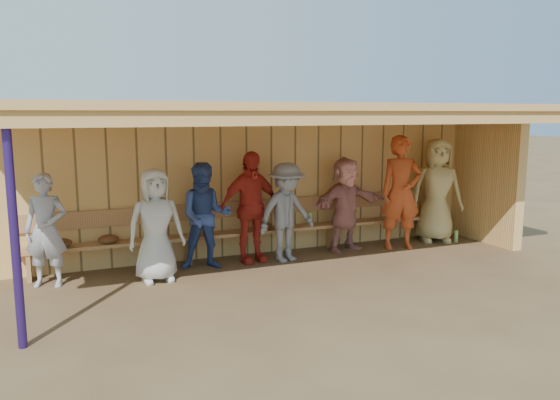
{
  "coord_description": "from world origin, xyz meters",
  "views": [
    {
      "loc": [
        -3.23,
        -7.29,
        2.37
      ],
      "look_at": [
        0.0,
        0.35,
        1.05
      ],
      "focal_mm": 35.0,
      "sensor_mm": 36.0,
      "label": 1
    }
  ],
  "objects_px": {
    "player_a": "(46,230)",
    "player_b": "(156,225)",
    "player_f": "(346,204)",
    "bench": "(262,224)",
    "player_h": "(437,190)",
    "player_d": "(250,207)",
    "player_g": "(401,193)",
    "player_e": "(286,212)",
    "player_c": "(206,216)"
  },
  "relations": [
    {
      "from": "player_b",
      "to": "player_e",
      "type": "relative_size",
      "value": 1.01
    },
    {
      "from": "player_a",
      "to": "player_b",
      "type": "xyz_separation_m",
      "value": [
        1.43,
        -0.34,
        0.02
      ]
    },
    {
      "from": "player_a",
      "to": "bench",
      "type": "distance_m",
      "value": 3.38
    },
    {
      "from": "bench",
      "to": "player_e",
      "type": "bearing_deg",
      "value": -67.44
    },
    {
      "from": "player_a",
      "to": "player_h",
      "type": "relative_size",
      "value": 0.82
    },
    {
      "from": "player_c",
      "to": "player_d",
      "type": "relative_size",
      "value": 0.92
    },
    {
      "from": "player_d",
      "to": "player_c",
      "type": "bearing_deg",
      "value": -179.95
    },
    {
      "from": "player_f",
      "to": "bench",
      "type": "bearing_deg",
      "value": 154.77
    },
    {
      "from": "player_e",
      "to": "player_f",
      "type": "relative_size",
      "value": 0.97
    },
    {
      "from": "player_b",
      "to": "player_d",
      "type": "height_order",
      "value": "player_d"
    },
    {
      "from": "player_c",
      "to": "player_f",
      "type": "distance_m",
      "value": 2.52
    },
    {
      "from": "player_b",
      "to": "player_h",
      "type": "bearing_deg",
      "value": 0.84
    },
    {
      "from": "player_b",
      "to": "player_c",
      "type": "xyz_separation_m",
      "value": [
        0.82,
        0.34,
        0.01
      ]
    },
    {
      "from": "player_e",
      "to": "player_g",
      "type": "bearing_deg",
      "value": -13.83
    },
    {
      "from": "player_b",
      "to": "player_e",
      "type": "distance_m",
      "value": 2.14
    },
    {
      "from": "player_h",
      "to": "player_a",
      "type": "bearing_deg",
      "value": -157.47
    },
    {
      "from": "player_e",
      "to": "player_f",
      "type": "xyz_separation_m",
      "value": [
        1.21,
        0.21,
        0.02
      ]
    },
    {
      "from": "player_c",
      "to": "player_g",
      "type": "bearing_deg",
      "value": 11.65
    },
    {
      "from": "player_a",
      "to": "player_g",
      "type": "distance_m",
      "value": 5.74
    },
    {
      "from": "player_a",
      "to": "player_f",
      "type": "relative_size",
      "value": 0.96
    },
    {
      "from": "player_a",
      "to": "player_d",
      "type": "relative_size",
      "value": 0.88
    },
    {
      "from": "player_f",
      "to": "player_h",
      "type": "bearing_deg",
      "value": -14.07
    },
    {
      "from": "player_a",
      "to": "bench",
      "type": "height_order",
      "value": "player_a"
    },
    {
      "from": "player_g",
      "to": "player_a",
      "type": "bearing_deg",
      "value": -166.05
    },
    {
      "from": "player_b",
      "to": "player_g",
      "type": "distance_m",
      "value": 4.32
    },
    {
      "from": "player_c",
      "to": "player_d",
      "type": "xyz_separation_m",
      "value": [
        0.76,
        0.1,
        0.07
      ]
    },
    {
      "from": "player_e",
      "to": "player_g",
      "type": "xyz_separation_m",
      "value": [
        2.18,
        -0.02,
        0.2
      ]
    },
    {
      "from": "player_f",
      "to": "bench",
      "type": "height_order",
      "value": "player_f"
    },
    {
      "from": "player_f",
      "to": "player_e",
      "type": "bearing_deg",
      "value": 176.96
    },
    {
      "from": "player_b",
      "to": "player_g",
      "type": "relative_size",
      "value": 0.81
    },
    {
      "from": "player_b",
      "to": "player_e",
      "type": "xyz_separation_m",
      "value": [
        2.13,
        0.26,
        -0.01
      ]
    },
    {
      "from": "player_d",
      "to": "bench",
      "type": "xyz_separation_m",
      "value": [
        0.33,
        0.34,
        -0.37
      ]
    },
    {
      "from": "player_e",
      "to": "player_h",
      "type": "distance_m",
      "value": 3.13
    },
    {
      "from": "player_a",
      "to": "player_e",
      "type": "height_order",
      "value": "player_e"
    },
    {
      "from": "player_a",
      "to": "player_d",
      "type": "bearing_deg",
      "value": 22.63
    },
    {
      "from": "player_c",
      "to": "player_e",
      "type": "relative_size",
      "value": 1.03
    },
    {
      "from": "player_e",
      "to": "player_g",
      "type": "distance_m",
      "value": 2.19
    },
    {
      "from": "player_e",
      "to": "player_h",
      "type": "relative_size",
      "value": 0.83
    },
    {
      "from": "player_c",
      "to": "player_h",
      "type": "relative_size",
      "value": 0.86
    },
    {
      "from": "player_e",
      "to": "bench",
      "type": "height_order",
      "value": "player_e"
    },
    {
      "from": "player_b",
      "to": "player_f",
      "type": "relative_size",
      "value": 0.99
    },
    {
      "from": "player_b",
      "to": "player_h",
      "type": "distance_m",
      "value": 5.27
    },
    {
      "from": "player_d",
      "to": "player_f",
      "type": "relative_size",
      "value": 1.09
    },
    {
      "from": "player_h",
      "to": "bench",
      "type": "height_order",
      "value": "player_h"
    },
    {
      "from": "player_g",
      "to": "bench",
      "type": "bearing_deg",
      "value": -177.77
    },
    {
      "from": "player_a",
      "to": "bench",
      "type": "xyz_separation_m",
      "value": [
        3.34,
        0.44,
        -0.26
      ]
    },
    {
      "from": "player_a",
      "to": "player_h",
      "type": "height_order",
      "value": "player_h"
    },
    {
      "from": "player_c",
      "to": "player_d",
      "type": "distance_m",
      "value": 0.77
    },
    {
      "from": "player_g",
      "to": "player_h",
      "type": "bearing_deg",
      "value": 27.14
    },
    {
      "from": "player_b",
      "to": "player_h",
      "type": "height_order",
      "value": "player_h"
    }
  ]
}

